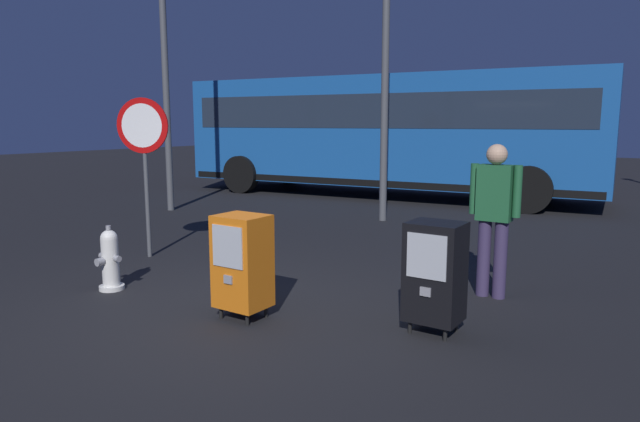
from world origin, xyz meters
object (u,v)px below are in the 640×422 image
object	(u,v)px
bus_near	(387,129)
street_light_near_right	(386,15)
newspaper_box_primary	(242,261)
street_light_near_left	(163,16)
fire_hydrant	(110,260)
newspaper_box_secondary	(435,272)
stop_sign	(144,144)
pedestrian	(494,212)

from	to	relation	value
bus_near	street_light_near_right	size ratio (longest dim) A/B	1.62
newspaper_box_primary	street_light_near_right	bearing A→B (deg)	103.96
bus_near	street_light_near_left	size ratio (longest dim) A/B	1.52
newspaper_box_primary	street_light_near_right	xyz separation A→B (m)	(-1.42, 5.70, 3.27)
street_light_near_left	street_light_near_right	xyz separation A→B (m)	(4.44, 1.39, -0.22)
fire_hydrant	street_light_near_left	distance (m)	7.02
newspaper_box_primary	newspaper_box_secondary	size ratio (longest dim) A/B	1.00
bus_near	street_light_near_left	bearing A→B (deg)	-126.06
stop_sign	street_light_near_left	size ratio (longest dim) A/B	0.32
fire_hydrant	newspaper_box_primary	size ratio (longest dim) A/B	0.73
street_light_near_left	street_light_near_right	distance (m)	4.66
bus_near	street_light_near_left	xyz separation A→B (m)	(-2.79, -4.74, 2.36)
fire_hydrant	newspaper_box_secondary	size ratio (longest dim) A/B	0.73
newspaper_box_secondary	stop_sign	world-z (taller)	stop_sign
fire_hydrant	newspaper_box_secondary	distance (m)	3.68
stop_sign	street_light_near_right	distance (m)	5.24
newspaper_box_secondary	stop_sign	distance (m)	4.65
newspaper_box_secondary	street_light_near_right	distance (m)	6.77
newspaper_box_primary	street_light_near_left	xyz separation A→B (m)	(-5.86, 4.31, 3.50)
bus_near	stop_sign	bearing A→B (deg)	-93.65
street_light_near_left	pedestrian	bearing A→B (deg)	-16.61
newspaper_box_primary	pedestrian	bearing A→B (deg)	48.16
bus_near	street_light_near_left	world-z (taller)	street_light_near_left
stop_sign	pedestrian	size ratio (longest dim) A/B	1.34
street_light_near_right	newspaper_box_primary	bearing A→B (deg)	-76.04
fire_hydrant	pedestrian	distance (m)	4.32
newspaper_box_secondary	bus_near	bearing A→B (deg)	119.63
newspaper_box_primary	street_light_near_left	world-z (taller)	street_light_near_left
newspaper_box_primary	pedestrian	distance (m)	2.74
fire_hydrant	bus_near	world-z (taller)	bus_near
pedestrian	stop_sign	bearing A→B (deg)	-169.63
fire_hydrant	street_light_near_left	size ratio (longest dim) A/B	0.11
stop_sign	street_light_near_left	xyz separation A→B (m)	(-3.05, 3.13, 2.47)
pedestrian	street_light_near_left	bearing A→B (deg)	163.39
fire_hydrant	newspaper_box_secondary	bearing A→B (deg)	12.41
street_light_near_right	pedestrian	bearing A→B (deg)	-48.73
newspaper_box_primary	street_light_near_right	size ratio (longest dim) A/B	0.15
pedestrian	street_light_near_left	size ratio (longest dim) A/B	0.24
bus_near	street_light_near_right	distance (m)	4.30
stop_sign	street_light_near_right	size ratio (longest dim) A/B	0.34
pedestrian	street_light_near_right	xyz separation A→B (m)	(-3.23, 3.68, 2.90)
newspaper_box_secondary	bus_near	size ratio (longest dim) A/B	0.10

